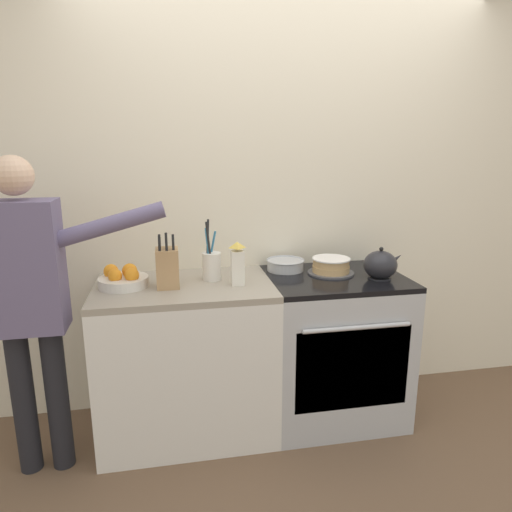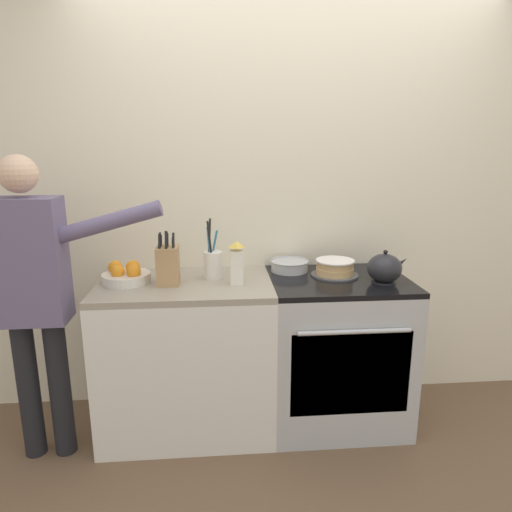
# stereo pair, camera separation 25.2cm
# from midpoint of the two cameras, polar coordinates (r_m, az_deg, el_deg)

# --- Properties ---
(ground_plane) EXTENTS (16.00, 16.00, 0.00)m
(ground_plane) POSITION_cam_midpoint_polar(r_m,az_deg,el_deg) (2.76, 8.85, -23.03)
(ground_plane) COLOR brown
(wall_back) EXTENTS (8.00, 0.04, 2.60)m
(wall_back) POSITION_cam_midpoint_polar(r_m,az_deg,el_deg) (2.88, 6.71, 6.78)
(wall_back) COLOR silver
(wall_back) RESTS_ON ground_plane
(counter_cabinet) EXTENTS (0.97, 0.64, 0.89)m
(counter_cabinet) POSITION_cam_midpoint_polar(r_m,az_deg,el_deg) (2.73, -5.91, -12.30)
(counter_cabinet) COLOR white
(counter_cabinet) RESTS_ON ground_plane
(stove_range) EXTENTS (0.79, 0.67, 0.89)m
(stove_range) POSITION_cam_midpoint_polar(r_m,az_deg,el_deg) (2.85, 12.51, -11.42)
(stove_range) COLOR #B7BABF
(stove_range) RESTS_ON ground_plane
(layer_cake) EXTENTS (0.28, 0.28, 0.10)m
(layer_cake) POSITION_cam_midpoint_polar(r_m,az_deg,el_deg) (2.73, 12.46, -1.54)
(layer_cake) COLOR #4C4C51
(layer_cake) RESTS_ON stove_range
(tea_kettle) EXTENTS (0.23, 0.19, 0.19)m
(tea_kettle) POSITION_cam_midpoint_polar(r_m,az_deg,el_deg) (2.67, 18.44, -1.51)
(tea_kettle) COLOR #232328
(tea_kettle) RESTS_ON stove_range
(mixing_bowl) EXTENTS (0.23, 0.23, 0.07)m
(mixing_bowl) POSITION_cam_midpoint_polar(r_m,az_deg,el_deg) (2.78, 6.81, -1.23)
(mixing_bowl) COLOR #B7BABF
(mixing_bowl) RESTS_ON stove_range
(knife_block) EXTENTS (0.12, 0.14, 0.31)m
(knife_block) POSITION_cam_midpoint_polar(r_m,az_deg,el_deg) (2.51, -8.16, -1.14)
(knife_block) COLOR tan
(knife_block) RESTS_ON counter_cabinet
(utensil_crock) EXTENTS (0.11, 0.11, 0.35)m
(utensil_crock) POSITION_cam_midpoint_polar(r_m,az_deg,el_deg) (2.60, -2.66, -1.01)
(utensil_crock) COLOR silver
(utensil_crock) RESTS_ON counter_cabinet
(fruit_bowl) EXTENTS (0.27, 0.27, 0.12)m
(fruit_bowl) POSITION_cam_midpoint_polar(r_m,az_deg,el_deg) (2.61, -13.31, -2.36)
(fruit_bowl) COLOR silver
(fruit_bowl) RESTS_ON counter_cabinet
(milk_carton) EXTENTS (0.07, 0.07, 0.24)m
(milk_carton) POSITION_cam_midpoint_polar(r_m,az_deg,el_deg) (2.49, 0.45, -1.03)
(milk_carton) COLOR white
(milk_carton) RESTS_ON counter_cabinet
(person_baker) EXTENTS (0.92, 0.20, 1.60)m
(person_baker) POSITION_cam_midpoint_polar(r_m,az_deg,el_deg) (2.49, -23.51, -3.50)
(person_baker) COLOR black
(person_baker) RESTS_ON ground_plane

